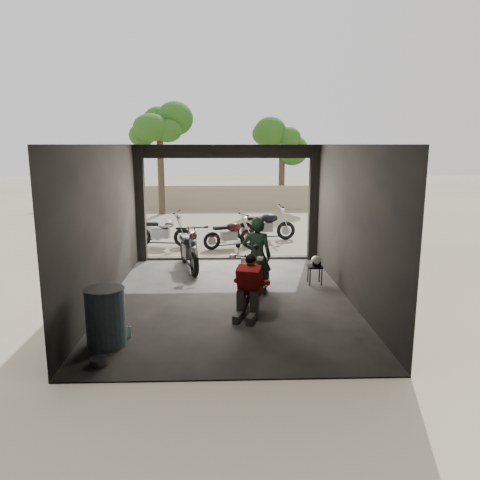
{
  "coord_description": "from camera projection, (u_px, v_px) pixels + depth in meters",
  "views": [
    {
      "loc": [
        -0.1,
        -9.42,
        3.19
      ],
      "look_at": [
        0.25,
        0.6,
        1.15
      ],
      "focal_mm": 35.0,
      "sensor_mm": 36.0,
      "label": 1
    }
  ],
  "objects": [
    {
      "name": "tree_right",
      "position": [
        282.0,
        137.0,
        22.96
      ],
      "size": [
        2.2,
        2.2,
        5.0
      ],
      "color": "#382B1E",
      "rests_on": "ground"
    },
    {
      "name": "oil_drum",
      "position": [
        106.0,
        318.0,
        7.47
      ],
      "size": [
        0.67,
        0.67,
        0.96
      ],
      "primitive_type": "cylinder",
      "rotation": [
        0.0,
        0.0,
        0.09
      ],
      "color": "#41616E",
      "rests_on": "ground"
    },
    {
      "name": "rider",
      "position": [
        257.0,
        256.0,
        10.02
      ],
      "size": [
        0.68,
        0.5,
        1.71
      ],
      "primitive_type": "imported",
      "rotation": [
        0.0,
        0.0,
        2.99
      ],
      "color": "black",
      "rests_on": "ground"
    },
    {
      "name": "ground",
      "position": [
        229.0,
        299.0,
        9.87
      ],
      "size": [
        80.0,
        80.0,
        0.0
      ],
      "primitive_type": "plane",
      "color": "#7A6D56",
      "rests_on": "ground"
    },
    {
      "name": "helmet",
      "position": [
        316.0,
        261.0,
        10.81
      ],
      "size": [
        0.3,
        0.31,
        0.23
      ],
      "primitive_type": "ellipsoid",
      "rotation": [
        0.0,
        0.0,
        0.27
      ],
      "color": "silver",
      "rests_on": "stool"
    },
    {
      "name": "left_bike",
      "position": [
        189.0,
        247.0,
        12.08
      ],
      "size": [
        1.18,
        1.94,
        1.22
      ],
      "primitive_type": null,
      "rotation": [
        0.0,
        0.0,
        0.26
      ],
      "color": "black",
      "rests_on": "ground"
    },
    {
      "name": "garage",
      "position": [
        229.0,
        235.0,
        10.15
      ],
      "size": [
        7.0,
        7.13,
        3.2
      ],
      "color": "#2D2B28",
      "rests_on": "ground"
    },
    {
      "name": "outside_bike_c",
      "position": [
        266.0,
        223.0,
        15.83
      ],
      "size": [
        1.83,
        0.87,
        1.2
      ],
      "primitive_type": null,
      "rotation": [
        0.0,
        0.0,
        1.65
      ],
      "color": "black",
      "rests_on": "ground"
    },
    {
      "name": "boundary_wall",
      "position": [
        226.0,
        197.0,
        23.46
      ],
      "size": [
        18.0,
        0.3,
        1.2
      ],
      "primitive_type": "cube",
      "color": "gray",
      "rests_on": "ground"
    },
    {
      "name": "sign_post",
      "position": [
        338.0,
        197.0,
        12.99
      ],
      "size": [
        0.87,
        0.08,
        2.61
      ],
      "rotation": [
        0.0,
        0.0,
        -0.42
      ],
      "color": "black",
      "rests_on": "ground"
    },
    {
      "name": "tree_left",
      "position": [
        159.0,
        127.0,
        21.21
      ],
      "size": [
        2.2,
        2.2,
        5.6
      ],
      "color": "#382B1E",
      "rests_on": "ground"
    },
    {
      "name": "outside_bike_b",
      "position": [
        230.0,
        231.0,
        14.63
      ],
      "size": [
        1.7,
        1.22,
        1.06
      ],
      "primitive_type": null,
      "rotation": [
        0.0,
        0.0,
        1.98
      ],
      "color": "#3F0F16",
      "rests_on": "ground"
    },
    {
      "name": "outside_bike_a",
      "position": [
        162.0,
        229.0,
        14.82
      ],
      "size": [
        1.79,
        0.95,
        1.16
      ],
      "primitive_type": null,
      "rotation": [
        0.0,
        0.0,
        1.42
      ],
      "color": "black",
      "rests_on": "ground"
    },
    {
      "name": "main_bike",
      "position": [
        254.0,
        275.0,
        9.75
      ],
      "size": [
        1.22,
        1.71,
        1.06
      ],
      "primitive_type": null,
      "rotation": [
        0.0,
        0.0,
        -0.41
      ],
      "color": "beige",
      "rests_on": "ground"
    },
    {
      "name": "mechanic",
      "position": [
        248.0,
        289.0,
        8.64
      ],
      "size": [
        0.81,
        0.95,
        1.16
      ],
      "primitive_type": null,
      "rotation": [
        0.0,
        0.0,
        -0.32
      ],
      "color": "red",
      "rests_on": "ground"
    },
    {
      "name": "stool",
      "position": [
        315.0,
        269.0,
        10.81
      ],
      "size": [
        0.32,
        0.32,
        0.45
      ],
      "rotation": [
        0.0,
        0.0,
        0.18
      ],
      "color": "black",
      "rests_on": "ground"
    }
  ]
}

